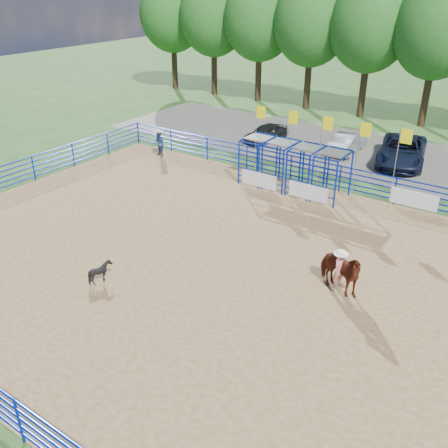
{
  "coord_description": "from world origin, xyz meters",
  "views": [
    {
      "loc": [
        9.3,
        -14.37,
        10.76
      ],
      "look_at": [
        -1.42,
        1.0,
        1.3
      ],
      "focal_mm": 40.0,
      "sensor_mm": 36.0,
      "label": 1
    }
  ],
  "objects": [
    {
      "name": "car_a",
      "position": [
        -7.94,
        15.58,
        0.62
      ],
      "size": [
        2.2,
        3.82,
        1.22
      ],
      "primitive_type": "imported",
      "rotation": [
        0.0,
        0.0,
        -0.22
      ],
      "color": "black",
      "rests_on": "gravel_strip"
    },
    {
      "name": "spectator_cowboy",
      "position": [
        -11.94,
        8.75,
        0.89
      ],
      "size": [
        0.97,
        0.85,
        1.73
      ],
      "color": "navy",
      "rests_on": "arena_dirt"
    },
    {
      "name": "car_b",
      "position": [
        -2.27,
        16.63,
        0.68
      ],
      "size": [
        1.52,
        4.09,
        1.34
      ],
      "primitive_type": "imported",
      "rotation": [
        0.0,
        0.0,
        3.17
      ],
      "color": "gray",
      "rests_on": "gravel_strip"
    },
    {
      "name": "gravel_strip",
      "position": [
        0.0,
        17.0,
        0.01
      ],
      "size": [
        40.0,
        10.0,
        0.01
      ],
      "primitive_type": "cube",
      "color": "gray",
      "rests_on": "ground"
    },
    {
      "name": "treeline",
      "position": [
        0.0,
        26.0,
        7.53
      ],
      "size": [
        56.4,
        6.4,
        11.24
      ],
      "color": "#3F2B19",
      "rests_on": "ground"
    },
    {
      "name": "calf",
      "position": [
        -3.93,
        -3.72,
        0.46
      ],
      "size": [
        1.04,
        1.01,
        0.89
      ],
      "primitive_type": "imported",
      "rotation": [
        0.0,
        0.0,
        2.05
      ],
      "color": "black",
      "rests_on": "arena_dirt"
    },
    {
      "name": "horse_and_rider",
      "position": [
        3.84,
        0.9,
        0.98
      ],
      "size": [
        2.31,
        1.59,
        2.45
      ],
      "color": "#5F2413",
      "rests_on": "arena_dirt"
    },
    {
      "name": "car_c",
      "position": [
        1.36,
        16.48,
        0.83
      ],
      "size": [
        3.9,
        6.33,
        1.63
      ],
      "primitive_type": "imported",
      "rotation": [
        0.0,
        0.0,
        0.21
      ],
      "color": "#141B32",
      "rests_on": "gravel_strip"
    },
    {
      "name": "perimeter_fence",
      "position": [
        0.0,
        0.0,
        0.75
      ],
      "size": [
        30.1,
        20.1,
        1.5
      ],
      "color": "#0825B0",
      "rests_on": "ground"
    },
    {
      "name": "chute_assembly",
      "position": [
        -1.9,
        8.84,
        1.26
      ],
      "size": [
        19.32,
        2.41,
        4.2
      ],
      "color": "#0825B0",
      "rests_on": "ground"
    },
    {
      "name": "arena_dirt",
      "position": [
        0.0,
        0.0,
        0.01
      ],
      "size": [
        30.0,
        20.0,
        0.02
      ],
      "primitive_type": "cube",
      "color": "#96764B",
      "rests_on": "ground"
    },
    {
      "name": "ground",
      "position": [
        0.0,
        0.0,
        0.0
      ],
      "size": [
        120.0,
        120.0,
        0.0
      ],
      "primitive_type": "plane",
      "color": "#365F26",
      "rests_on": "ground"
    }
  ]
}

